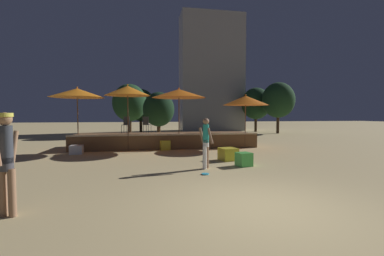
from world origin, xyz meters
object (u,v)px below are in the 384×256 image
Objects in this scene: patio_umbrella_2 at (179,94)px; frisbee_disc at (205,174)px; patio_umbrella_3 at (77,93)px; background_tree_4 at (141,105)px; patio_umbrella_0 at (246,100)px; bistro_chair_1 at (126,123)px; patio_umbrella_1 at (128,91)px; background_tree_1 at (130,103)px; cube_seat_1 at (165,145)px; background_tree_3 at (278,100)px; cube_seat_0 at (228,154)px; person_1 at (206,141)px; background_tree_0 at (159,109)px; cube_seat_3 at (244,159)px; cube_seat_2 at (77,150)px; bistro_chair_0 at (146,123)px; person_0 at (6,156)px; background_tree_2 at (256,104)px.

patio_umbrella_2 reaches higher than frisbee_disc.
patio_umbrella_3 is 13.05m from background_tree_4.
patio_umbrella_0 is 3.28× the size of bistro_chair_1.
background_tree_1 is at bearing 92.70° from patio_umbrella_1.
background_tree_3 reaches higher than cube_seat_1.
cube_seat_0 is 0.44× the size of person_1.
cube_seat_1 is 7.11m from background_tree_0.
background_tree_1 is at bearing 108.85° from cube_seat_3.
patio_umbrella_2 reaches higher than cube_seat_2.
patio_umbrella_1 is at bearing -178.09° from cube_seat_1.
bistro_chair_0 is 6.93m from frisbee_disc.
cube_seat_2 is 7.68m from person_0.
background_tree_3 reaches higher than person_1.
patio_umbrella_3 is at bearing 130.59° from frisbee_disc.
patio_umbrella_3 is 13.78× the size of frisbee_disc.
background_tree_0 reaches higher than cube_seat_3.
patio_umbrella_2 is 3.33m from bistro_chair_1.
bistro_chair_0 reaches higher than cube_seat_0.
background_tree_4 reaches higher than patio_umbrella_1.
patio_umbrella_0 is at bearing -158.53° from bistro_chair_0.
frisbee_disc is (0.82, -5.78, -0.23)m from cube_seat_1.
cube_seat_3 is 0.11× the size of background_tree_3.
cube_seat_1 is at bearing -83.76° from background_tree_4.
patio_umbrella_2 is at bearing -128.58° from background_tree_2.
background_tree_4 is at bearing 103.66° from background_tree_0.
background_tree_0 is at bearing -68.85° from bistro_chair_0.
background_tree_4 is (2.74, 13.59, 2.58)m from cube_seat_2.
cube_seat_2 is (-4.15, -0.70, -0.05)m from cube_seat_1.
cube_seat_0 is 4.21m from cube_seat_1.
background_tree_3 is (11.02, 9.78, 0.30)m from patio_umbrella_2.
patio_umbrella_2 is (2.60, 0.03, -0.10)m from patio_umbrella_1.
cube_seat_2 is at bearing 148.59° from cube_seat_3.
background_tree_2 is (10.61, 5.56, 0.77)m from background_tree_0.
background_tree_4 is at bearing -57.30° from bistro_chair_0.
patio_umbrella_3 is 8.69m from person_0.
patio_umbrella_1 is 6.96m from cube_seat_3.
background_tree_2 reaches higher than background_tree_1.
cube_seat_3 is at bearing -71.15° from background_tree_1.
patio_umbrella_1 reaches higher than cube_seat_1.
background_tree_2 reaches higher than cube_seat_1.
cube_seat_1 is 13.21m from background_tree_4.
cube_seat_3 is at bearing -69.95° from patio_umbrella_2.
cube_seat_1 is (-4.43, 0.05, -2.36)m from patio_umbrella_0.
patio_umbrella_3 reaches higher than cube_seat_0.
bistro_chair_0 is 0.25× the size of background_tree_0.
background_tree_3 reaches higher than bistro_chair_0.
person_0 is at bearing -149.42° from frisbee_disc.
cube_seat_1 reaches higher than cube_seat_2.
bistro_chair_0 is (-0.92, 0.79, 1.13)m from cube_seat_1.
background_tree_1 is (1.88, 9.87, 2.64)m from cube_seat_2.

